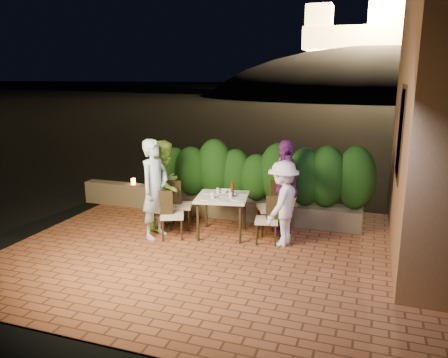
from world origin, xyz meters
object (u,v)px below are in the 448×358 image
at_px(chair_right_front, 267,219).
at_px(diner_white, 283,203).
at_px(dining_table, 222,216).
at_px(diner_green, 165,185).
at_px(chair_left_front, 172,214).
at_px(chair_left_back, 180,204).
at_px(chair_right_back, 271,207).
at_px(diner_blue, 155,189).
at_px(diner_purple, 285,187).
at_px(beer_bottle, 232,188).
at_px(parapet_lamp, 133,181).
at_px(bowl, 224,191).

distance_m(chair_right_front, diner_white, 0.42).
xyz_separation_m(dining_table, diner_green, (-1.18, 0.04, 0.49)).
height_order(chair_left_front, chair_left_back, chair_left_back).
xyz_separation_m(chair_left_back, chair_right_front, (1.77, -0.22, -0.04)).
height_order(chair_left_back, chair_right_back, chair_right_back).
bearing_deg(chair_right_back, diner_white, 97.03).
distance_m(chair_left_back, diner_blue, 0.78).
height_order(chair_right_back, diner_green, diner_green).
bearing_deg(diner_blue, chair_left_front, -71.37).
bearing_deg(dining_table, chair_left_front, -151.77).
distance_m(chair_left_front, diner_blue, 0.56).
xyz_separation_m(diner_blue, diner_purple, (2.18, 0.99, -0.02)).
height_order(beer_bottle, chair_left_front, beer_bottle).
xyz_separation_m(chair_right_back, parapet_lamp, (-3.35, 0.71, 0.06)).
height_order(beer_bottle, diner_white, diner_white).
distance_m(chair_right_front, diner_blue, 2.08).
distance_m(bowl, chair_right_back, 0.95).
relative_size(beer_bottle, chair_right_front, 0.37).
distance_m(chair_right_back, parapet_lamp, 3.43).
relative_size(beer_bottle, parapet_lamp, 2.27).
xyz_separation_m(dining_table, chair_right_back, (0.83, 0.41, 0.13)).
bearing_deg(diner_white, bowl, -94.08).
height_order(diner_blue, parapet_lamp, diner_blue).
relative_size(beer_bottle, diner_green, 0.18).
bearing_deg(diner_blue, chair_right_back, -55.75).
distance_m(dining_table, diner_blue, 1.33).
height_order(beer_bottle, chair_right_front, beer_bottle).
bearing_deg(beer_bottle, parapet_lamp, 158.75).
distance_m(beer_bottle, bowl, 0.35).
height_order(beer_bottle, chair_left_back, beer_bottle).
relative_size(dining_table, chair_right_front, 1.06).
bearing_deg(diner_white, chair_right_front, -76.29).
height_order(chair_left_front, chair_right_back, chair_right_back).
relative_size(beer_bottle, diner_blue, 0.17).
height_order(dining_table, parapet_lamp, dining_table).
xyz_separation_m(bowl, diner_white, (1.22, -0.38, -0.02)).
bearing_deg(beer_bottle, chair_right_back, 27.38).
bearing_deg(parapet_lamp, chair_left_back, -31.59).
height_order(chair_right_front, diner_blue, diner_blue).
height_order(diner_white, diner_purple, diner_purple).
height_order(chair_right_front, parapet_lamp, chair_right_front).
bearing_deg(chair_right_back, chair_right_front, 69.68).
xyz_separation_m(diner_blue, diner_white, (2.27, 0.38, -0.16)).
relative_size(beer_bottle, diner_white, 0.21).
relative_size(chair_right_front, diner_white, 0.57).
relative_size(chair_left_back, chair_right_front, 1.09).
distance_m(dining_table, diner_white, 1.21).
distance_m(bowl, chair_left_front, 1.09).
xyz_separation_m(chair_left_front, parapet_lamp, (-1.71, 1.55, 0.13)).
bearing_deg(chair_left_back, chair_right_front, -23.68).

